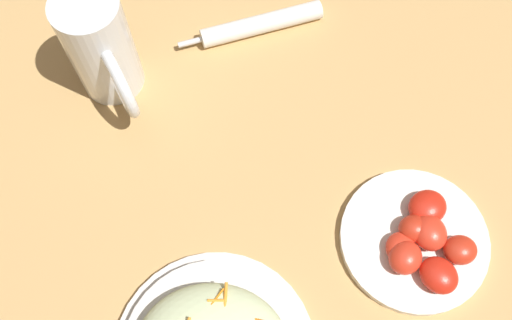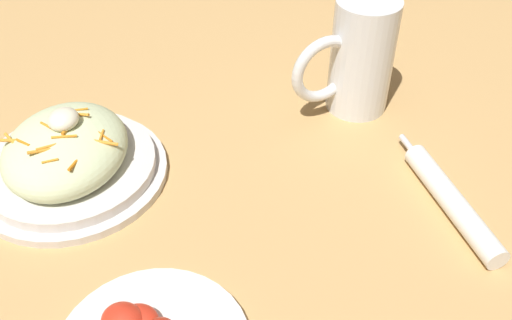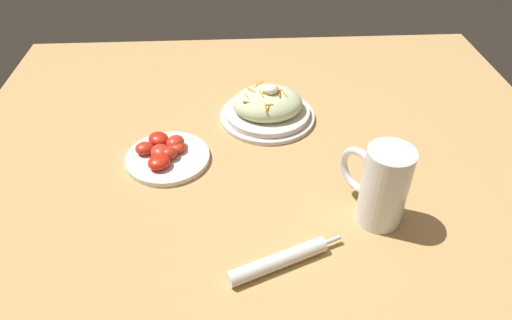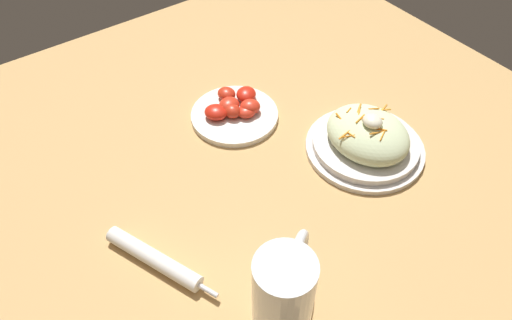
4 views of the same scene
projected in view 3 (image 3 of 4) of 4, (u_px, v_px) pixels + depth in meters
ground_plane at (268, 180)px, 1.00m from camera, size 1.43×1.43×0.00m
salad_plate at (267, 108)px, 1.17m from camera, size 0.24×0.24×0.10m
beer_mug at (382, 189)px, 0.87m from camera, size 0.11×0.14×0.17m
napkin_roll at (279, 261)px, 0.81m from camera, size 0.21×0.10×0.03m
tomato_plate at (166, 154)px, 1.05m from camera, size 0.19×0.19×0.04m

